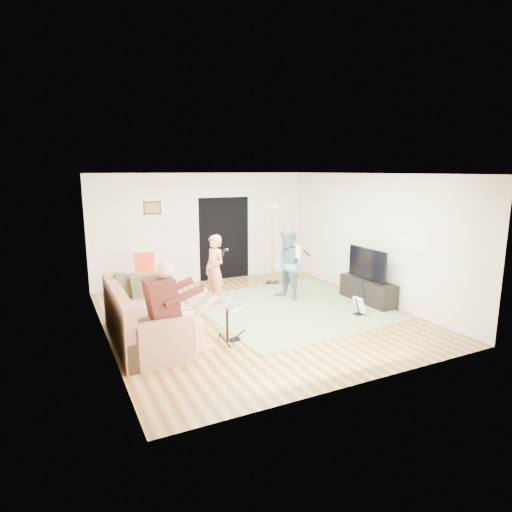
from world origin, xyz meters
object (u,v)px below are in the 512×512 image
at_px(torchiere_lamp, 273,230).
at_px(television, 367,263).
at_px(sofa, 138,324).
at_px(guitarist, 289,265).
at_px(guitar_spare, 359,305).
at_px(tv_cabinet, 368,291).
at_px(drum_kit, 227,324).
at_px(dining_chair, 145,285).
at_px(singer, 215,270).

height_order(torchiere_lamp, television, torchiere_lamp).
relative_size(sofa, guitarist, 1.50).
distance_m(guitar_spare, tv_cabinet, 0.91).
xyz_separation_m(torchiere_lamp, television, (1.01, -2.29, -0.48)).
height_order(drum_kit, torchiere_lamp, torchiere_lamp).
height_order(guitar_spare, dining_chair, dining_chair).
relative_size(guitarist, television, 1.41).
xyz_separation_m(drum_kit, dining_chair, (-0.73, 2.82, 0.07)).
height_order(sofa, torchiere_lamp, torchiere_lamp).
distance_m(drum_kit, guitarist, 2.64).
xyz_separation_m(singer, guitar_spare, (2.27, -1.84, -0.53)).
distance_m(sofa, singer, 2.28).
height_order(sofa, dining_chair, dining_chair).
height_order(sofa, tv_cabinet, sofa).
distance_m(torchiere_lamp, television, 2.55).
bearing_deg(guitarist, dining_chair, -129.05).
bearing_deg(tv_cabinet, dining_chair, 153.21).
distance_m(singer, dining_chair, 1.57).
distance_m(drum_kit, tv_cabinet, 3.57).
xyz_separation_m(guitarist, torchiere_lamp, (0.37, 1.39, 0.56)).
bearing_deg(sofa, guitarist, 15.30).
relative_size(drum_kit, torchiere_lamp, 0.36).
distance_m(drum_kit, television, 3.56).
xyz_separation_m(drum_kit, guitarist, (2.07, 1.57, 0.47)).
height_order(sofa, television, television).
xyz_separation_m(torchiere_lamp, dining_chair, (-3.17, -0.15, -0.96)).
relative_size(guitar_spare, torchiere_lamp, 0.37).
bearing_deg(dining_chair, singer, -23.39).
relative_size(dining_chair, tv_cabinet, 0.74).
distance_m(drum_kit, guitar_spare, 2.80).
distance_m(sofa, television, 4.78).
distance_m(guitarist, tv_cabinet, 1.76).
bearing_deg(guitar_spare, television, 41.82).
relative_size(singer, dining_chair, 1.42).
relative_size(singer, guitar_spare, 2.03).
relative_size(drum_kit, guitar_spare, 0.96).
distance_m(singer, torchiere_lamp, 2.25).
bearing_deg(drum_kit, sofa, 153.50).
bearing_deg(tv_cabinet, torchiere_lamp, 114.90).
distance_m(guitar_spare, torchiere_lamp, 3.10).
bearing_deg(television, guitar_spare, -138.18).
xyz_separation_m(sofa, dining_chair, (0.58, 2.17, 0.06)).
xyz_separation_m(sofa, television, (4.75, 0.03, 0.54)).
bearing_deg(sofa, tv_cabinet, 0.37).
distance_m(dining_chair, tv_cabinet, 4.74).
height_order(guitar_spare, television, television).
bearing_deg(drum_kit, guitarist, 37.21).
relative_size(guitar_spare, dining_chair, 0.70).
bearing_deg(television, tv_cabinet, 0.00).
bearing_deg(singer, sofa, -66.54).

